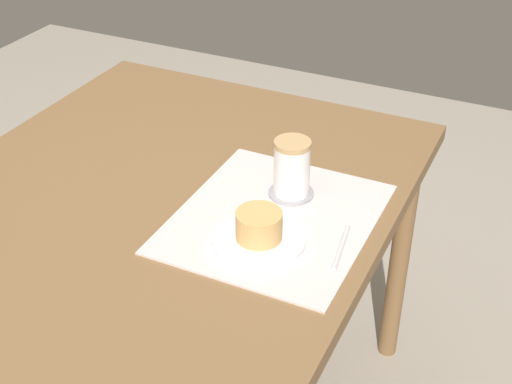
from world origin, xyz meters
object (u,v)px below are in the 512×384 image
(dining_table, at_px, (163,223))
(coffee_mug, at_px, (292,167))
(pastry_plate, at_px, (259,240))
(pastry, at_px, (259,225))

(dining_table, distance_m, coffee_mug, 0.30)
(coffee_mug, bearing_deg, pastry_plate, -176.68)
(dining_table, xyz_separation_m, pastry, (-0.07, -0.25, 0.12))
(dining_table, bearing_deg, pastry, -105.24)
(dining_table, xyz_separation_m, coffee_mug, (0.11, -0.24, 0.14))
(dining_table, relative_size, pastry_plate, 6.33)
(pastry, bearing_deg, pastry_plate, 0.00)
(pastry_plate, relative_size, pastry, 2.01)
(pastry_plate, height_order, coffee_mug, coffee_mug)
(dining_table, bearing_deg, pastry_plate, -105.24)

